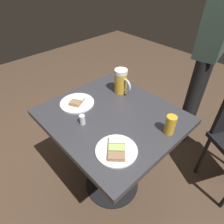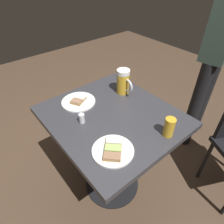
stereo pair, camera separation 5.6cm
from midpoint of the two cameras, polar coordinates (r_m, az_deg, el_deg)
ground_plane at (r=1.76m, az=-0.96°, el=-20.11°), size 6.00×6.00×0.00m
cafe_table at (r=1.29m, az=-1.25°, el=-6.47°), size 0.78×0.71×0.76m
plate_near at (r=0.97m, az=-0.35°, el=-11.05°), size 0.21×0.21×0.03m
plate_far at (r=1.28m, az=-11.43°, el=2.72°), size 0.22×0.22×0.03m
beer_mug at (r=1.33m, az=1.48°, el=8.92°), size 0.15×0.09×0.17m
beer_glass_small at (r=1.06m, az=15.26°, el=-3.65°), size 0.06×0.06×0.11m
salt_shaker at (r=1.11m, az=-10.10°, el=-2.23°), size 0.03×0.03×0.06m
patron_standing at (r=1.79m, az=26.15°, el=16.73°), size 0.24×0.35×1.62m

